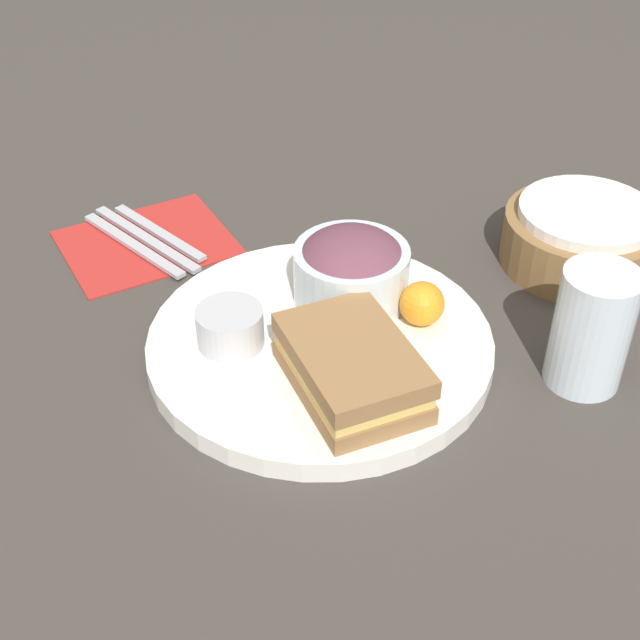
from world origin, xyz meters
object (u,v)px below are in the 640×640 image
object	(u,v)px
bread_basket	(584,238)
knife	(146,239)
spoon	(159,233)
sandwich	(352,368)
drink_glass	(592,329)
plate	(320,345)
salad_bowl	(351,268)
fork	(133,245)
dressing_cup	(230,327)

from	to	relation	value
bread_basket	knife	xyz separation A→B (m)	(-0.27, -0.40, -0.03)
bread_basket	spoon	size ratio (longest dim) A/B	1.10
sandwich	spoon	size ratio (longest dim) A/B	0.96
drink_glass	knife	world-z (taller)	drink_glass
plate	drink_glass	distance (m)	0.25
plate	bread_basket	xyz separation A→B (m)	(0.00, 0.32, 0.02)
spoon	salad_bowl	bearing A→B (deg)	-169.49
sandwich	bread_basket	size ratio (longest dim) A/B	0.87
drink_glass	fork	world-z (taller)	drink_glass
plate	bread_basket	bearing A→B (deg)	89.62
plate	salad_bowl	distance (m)	0.08
dressing_cup	drink_glass	size ratio (longest dim) A/B	0.54
sandwich	salad_bowl	bearing A→B (deg)	149.94
fork	sandwich	bearing A→B (deg)	177.69
knife	bread_basket	bearing A→B (deg)	-140.14
dressing_cup	knife	world-z (taller)	dressing_cup
salad_bowl	bread_basket	world-z (taller)	salad_bowl
bread_basket	knife	distance (m)	0.48
salad_bowl	bread_basket	xyz separation A→B (m)	(0.04, 0.27, -0.02)
fork	dressing_cup	bearing A→B (deg)	168.12
salad_bowl	drink_glass	bearing A→B (deg)	36.60
drink_glass	spoon	world-z (taller)	drink_glass
sandwich	spoon	world-z (taller)	sandwich
fork	spoon	bearing A→B (deg)	-90.00
salad_bowl	fork	bearing A→B (deg)	-145.26
plate	bread_basket	size ratio (longest dim) A/B	1.92
sandwich	drink_glass	xyz separation A→B (m)	(0.07, 0.21, 0.01)
salad_bowl	knife	bearing A→B (deg)	-149.00
bread_basket	salad_bowl	bearing A→B (deg)	-98.76
plate	spoon	distance (m)	0.28
sandwich	drink_glass	distance (m)	0.22
dressing_cup	drink_glass	distance (m)	0.33
fork	knife	size ratio (longest dim) A/B	0.95
plate	fork	xyz separation A→B (m)	(-0.26, -0.10, -0.00)
dressing_cup	fork	distance (m)	0.23
drink_glass	bread_basket	distance (m)	0.20
bread_basket	fork	world-z (taller)	bread_basket
sandwich	drink_glass	world-z (taller)	drink_glass
sandwich	fork	distance (m)	0.35
sandwich	salad_bowl	distance (m)	0.13
drink_glass	dressing_cup	bearing A→B (deg)	-123.51
salad_bowl	plate	bearing A→B (deg)	-55.34
salad_bowl	drink_glass	xyz separation A→B (m)	(0.19, 0.14, 0.00)
dressing_cup	bread_basket	size ratio (longest dim) A/B	0.37
salad_bowl	spoon	xyz separation A→B (m)	(-0.23, -0.12, -0.05)
salad_bowl	drink_glass	distance (m)	0.23
fork	spoon	size ratio (longest dim) A/B	1.11
dressing_cup	bread_basket	xyz separation A→B (m)	(0.03, 0.40, -0.01)
dressing_cup	sandwich	bearing A→B (deg)	31.46
plate	salad_bowl	world-z (taller)	salad_bowl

